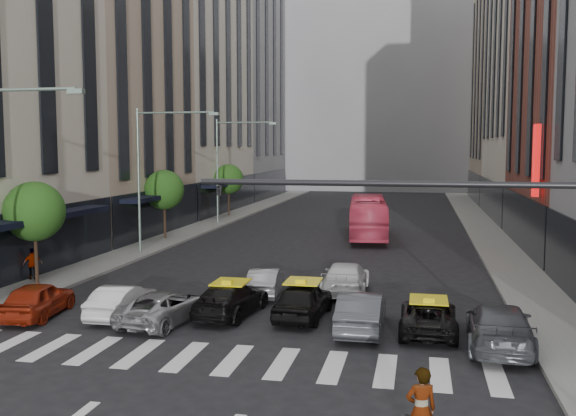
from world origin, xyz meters
The scene contains 29 objects.
ground centered at (0.00, 0.00, 0.00)m, with size 160.00×160.00×0.00m, color black.
sidewalk_left centered at (-11.50, 30.00, 0.07)m, with size 3.00×96.00×0.15m, color slate.
sidewalk_right centered at (11.50, 30.00, 0.07)m, with size 3.00×96.00×0.15m, color slate.
building_left_b centered at (-17.00, 28.00, 12.00)m, with size 8.00×16.00×24.00m, color tan.
building_left_c centered at (-17.00, 46.00, 18.00)m, with size 8.00×20.00×36.00m, color beige.
building_left_d centered at (-17.00, 65.00, 15.00)m, with size 8.00×18.00×30.00m, color gray.
building_right_c centered at (17.00, 46.00, 20.00)m, with size 8.00×20.00×40.00m, color beige.
building_right_d centered at (17.00, 65.00, 14.00)m, with size 8.00×18.00×28.00m, color tan.
building_far centered at (0.00, 85.00, 18.00)m, with size 30.00×10.00×36.00m, color gray.
tree_near centered at (-11.80, 10.00, 3.65)m, with size 2.88×2.88×4.95m.
tree_mid centered at (-11.80, 26.00, 3.65)m, with size 2.88×2.88×4.95m.
tree_far centered at (-11.80, 42.00, 3.65)m, with size 2.88×2.88×4.95m.
streetlamp_mid centered at (-10.04, 20.00, 5.90)m, with size 5.38×0.25×9.00m.
streetlamp_far centered at (-10.04, 36.00, 5.90)m, with size 5.38×0.25×9.00m.
traffic_signal centered at (7.69, -1.00, 4.47)m, with size 10.10×0.20×6.00m.
liberty_sign centered at (12.60, 20.00, 6.00)m, with size 0.30×0.70×4.00m.
car_red centered at (-8.47, 4.93, 0.71)m, with size 1.68×4.18×1.42m, color maroon.
car_white_front centered at (-5.20, 5.59, 0.65)m, with size 1.37×3.94×1.30m, color #BEBEBE.
car_silver centered at (-3.23, 5.08, 0.62)m, with size 2.07×4.48×1.25m, color gray.
taxi_left centered at (-1.01, 6.65, 0.67)m, with size 1.88×4.63×1.34m, color black.
taxi_center centered at (1.90, 6.81, 0.73)m, with size 1.73×4.31×1.47m, color black.
car_grey_mid centered at (4.30, 5.54, 0.74)m, with size 1.56×4.48×1.48m, color #3C3E44.
taxi_right centered at (6.70, 5.78, 0.60)m, with size 2.00×4.35×1.21m, color black.
car_grey_curb centered at (9.01, 4.44, 0.75)m, with size 2.11×5.19×1.51m, color #44464C.
car_row2_left centered at (-0.50, 10.40, 0.63)m, with size 1.33×3.82×1.26m, color gray.
car_row2_right centered at (3.04, 11.53, 0.72)m, with size 2.01×4.95×1.44m, color silver.
bus centered at (2.60, 30.11, 1.54)m, with size 2.59×11.07×3.08m, color #F24768.
rider centered at (6.41, -4.13, 1.84)m, with size 0.68×0.45×1.86m, color gray.
pedestrian_far centered at (-12.55, 10.83, 0.93)m, with size 0.92×0.38×1.57m, color gray.
Camera 1 is at (6.29, -17.53, 6.72)m, focal length 40.00 mm.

